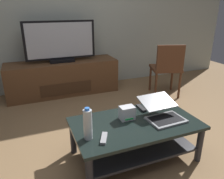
{
  "coord_description": "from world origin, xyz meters",
  "views": [
    {
      "loc": [
        -0.82,
        -1.64,
        1.39
      ],
      "look_at": [
        0.02,
        0.43,
        0.53
      ],
      "focal_mm": 35.15,
      "sensor_mm": 36.0,
      "label": 1
    }
  ],
  "objects": [
    {
      "name": "media_cabinet",
      "position": [
        -0.27,
        1.89,
        0.27
      ],
      "size": [
        1.78,
        0.53,
        0.54
      ],
      "color": "brown",
      "rests_on": "ground"
    },
    {
      "name": "soundbar_remote",
      "position": [
        0.24,
        0.16,
        0.39
      ],
      "size": [
        0.05,
        0.16,
        0.02
      ],
      "primitive_type": "cube",
      "rotation": [
        0.0,
        0.0,
        -0.04
      ],
      "color": "#2D2D30",
      "rests_on": "coffee_table"
    },
    {
      "name": "ground_plane",
      "position": [
        0.0,
        0.0,
        0.0
      ],
      "size": [
        7.68,
        7.68,
        0.0
      ],
      "primitive_type": "plane",
      "color": "olive"
    },
    {
      "name": "television",
      "position": [
        -0.27,
        1.87,
        0.85
      ],
      "size": [
        1.1,
        0.2,
        0.64
      ],
      "color": "black",
      "rests_on": "media_cabinet"
    },
    {
      "name": "cell_phone",
      "position": [
        -0.33,
        0.17,
        0.39
      ],
      "size": [
        0.12,
        0.16,
        0.01
      ],
      "primitive_type": "cube",
      "rotation": [
        0.0,
        0.0,
        -0.42
      ],
      "color": "black",
      "rests_on": "coffee_table"
    },
    {
      "name": "coffee_table",
      "position": [
        0.05,
        -0.07,
        0.26
      ],
      "size": [
        1.17,
        0.66,
        0.38
      ],
      "color": "black",
      "rests_on": "ground"
    },
    {
      "name": "water_bottle_near",
      "position": [
        -0.43,
        -0.16,
        0.51
      ],
      "size": [
        0.07,
        0.07,
        0.27
      ],
      "color": "silver",
      "rests_on": "coffee_table"
    },
    {
      "name": "router_box",
      "position": [
        0.01,
        0.02,
        0.44
      ],
      "size": [
        0.14,
        0.1,
        0.13
      ],
      "color": "silver",
      "rests_on": "coffee_table"
    },
    {
      "name": "dining_chair",
      "position": [
        1.24,
        1.13,
        0.49
      ],
      "size": [
        0.56,
        0.56,
        0.85
      ],
      "color": "#59331E",
      "rests_on": "ground"
    },
    {
      "name": "tv_remote",
      "position": [
        -0.31,
        -0.22,
        0.39
      ],
      "size": [
        0.11,
        0.16,
        0.02
      ],
      "primitive_type": "cube",
      "rotation": [
        0.0,
        0.0,
        -0.46
      ],
      "color": "#99999E",
      "rests_on": "coffee_table"
    },
    {
      "name": "back_wall",
      "position": [
        0.0,
        2.21,
        1.4
      ],
      "size": [
        6.4,
        0.12,
        2.8
      ],
      "primitive_type": "cube",
      "color": "#A8B2A8",
      "rests_on": "ground"
    },
    {
      "name": "laptop",
      "position": [
        0.33,
        -0.09,
        0.44
      ],
      "size": [
        0.35,
        0.41,
        0.17
      ],
      "color": "gray",
      "rests_on": "coffee_table"
    }
  ]
}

